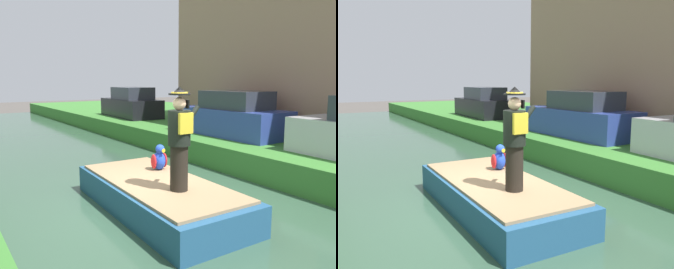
{
  "view_description": "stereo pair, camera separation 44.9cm",
  "coord_description": "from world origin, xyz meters",
  "views": [
    {
      "loc": [
        -3.57,
        -5.46,
        2.67
      ],
      "look_at": [
        0.22,
        0.09,
        1.61
      ],
      "focal_mm": 37.0,
      "sensor_mm": 36.0,
      "label": 1
    },
    {
      "loc": [
        -3.19,
        -5.7,
        2.67
      ],
      "look_at": [
        0.22,
        0.09,
        1.61
      ],
      "focal_mm": 37.0,
      "sensor_mm": 36.0,
      "label": 2
    }
  ],
  "objects": [
    {
      "name": "ground_plane",
      "position": [
        0.0,
        0.0,
        0.0
      ],
      "size": [
        80.0,
        80.0,
        0.0
      ],
      "primitive_type": "plane",
      "color": "#4C4742"
    },
    {
      "name": "canal_water",
      "position": [
        0.0,
        0.0,
        0.05
      ],
      "size": [
        6.0,
        48.0,
        0.1
      ],
      "primitive_type": "cube",
      "color": "#33513D",
      "rests_on": "ground"
    },
    {
      "name": "boat",
      "position": [
        0.0,
        0.12,
        0.4
      ],
      "size": [
        1.94,
        4.26,
        0.61
      ],
      "color": "#23517A",
      "rests_on": "canal_water"
    },
    {
      "name": "person_pirate",
      "position": [
        -0.01,
        -0.63,
        1.64
      ],
      "size": [
        0.61,
        0.42,
        1.85
      ],
      "rotation": [
        0.0,
        0.0,
        -0.1
      ],
      "color": "black",
      "rests_on": "boat"
    },
    {
      "name": "parrot_plush",
      "position": [
        0.47,
        0.78,
        0.95
      ],
      "size": [
        0.36,
        0.35,
        0.57
      ],
      "color": "blue",
      "rests_on": "boat"
    },
    {
      "name": "parked_car_blue",
      "position": [
        4.86,
        2.99,
        1.44
      ],
      "size": [
        1.76,
        4.03,
        1.5
      ],
      "color": "#2D4293",
      "rests_on": "grass_bank_far"
    },
    {
      "name": "parked_car_dark",
      "position": [
        4.86,
        10.22,
        1.44
      ],
      "size": [
        1.9,
        4.08,
        1.5
      ],
      "color": "black",
      "rests_on": "grass_bank_far"
    }
  ]
}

